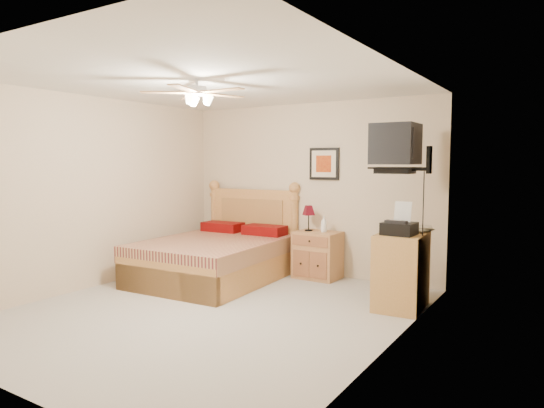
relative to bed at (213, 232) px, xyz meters
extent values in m
plane|color=#A9A399|center=(0.88, -1.12, -0.68)|extent=(4.50, 4.50, 0.00)
cube|color=white|center=(0.88, -1.12, 1.82)|extent=(4.00, 4.50, 0.04)
cube|color=beige|center=(0.88, 1.13, 0.57)|extent=(4.00, 0.04, 2.50)
cube|color=beige|center=(0.88, -3.37, 0.57)|extent=(4.00, 0.04, 2.50)
cube|color=beige|center=(-1.12, -1.12, 0.57)|extent=(0.04, 4.50, 2.50)
cube|color=beige|center=(2.88, -1.12, 0.57)|extent=(0.04, 4.50, 2.50)
cube|color=#AF6A3D|center=(1.17, 0.88, -0.34)|extent=(0.62, 0.47, 0.66)
imported|color=white|center=(1.26, 0.90, 0.10)|extent=(0.11, 0.12, 0.23)
cube|color=black|center=(1.15, 1.11, 0.94)|extent=(0.46, 0.04, 0.46)
cube|color=#AE7E3A|center=(2.61, 0.12, -0.25)|extent=(0.55, 0.75, 0.85)
imported|color=#BAB298|center=(2.63, 0.42, 0.19)|extent=(0.29, 0.34, 0.03)
imported|color=tan|center=(2.66, 0.45, 0.21)|extent=(0.26, 0.31, 0.02)
camera|label=1|loc=(4.25, -5.19, 0.97)|focal=32.00mm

